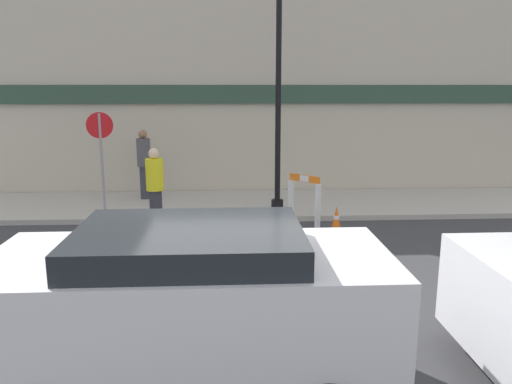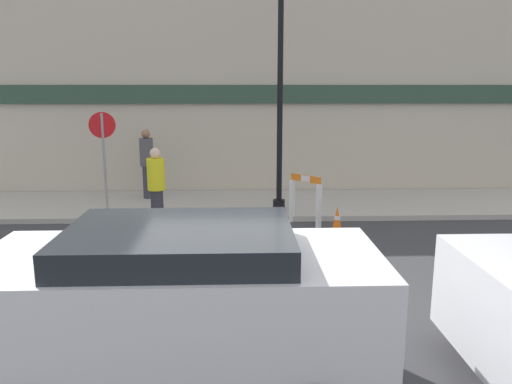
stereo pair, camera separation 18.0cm
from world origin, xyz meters
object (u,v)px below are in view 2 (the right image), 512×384
Objects in this scene: person_worker at (156,185)px; streetlamp_post at (281,30)px; person_pedestrian at (147,162)px; parked_car_1 at (182,302)px; stop_sign at (103,145)px.

streetlamp_post is at bearing 56.33° from person_worker.
person_pedestrian reaches higher than person_worker.
person_pedestrian reaches higher than parked_car_1.
person_pedestrian is at bearing 142.81° from person_worker.
streetlamp_post reaches higher than person_pedestrian.
parked_car_1 is at bearing -40.68° from person_worker.
stop_sign is (-4.08, 0.04, -2.56)m from streetlamp_post.
person_worker is at bearing 94.58° from person_pedestrian.
person_pedestrian is (-3.35, 1.37, -3.14)m from streetlamp_post.
parked_car_1 is (2.57, -7.08, -0.71)m from stop_sign.
streetlamp_post is at bearing 165.88° from stop_sign.
person_worker is (1.34, -0.95, -0.75)m from stop_sign.
stop_sign reaches higher than person_worker.
streetlamp_post is 7.90m from parked_car_1.
stop_sign is at bearing 109.94° from parked_car_1.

